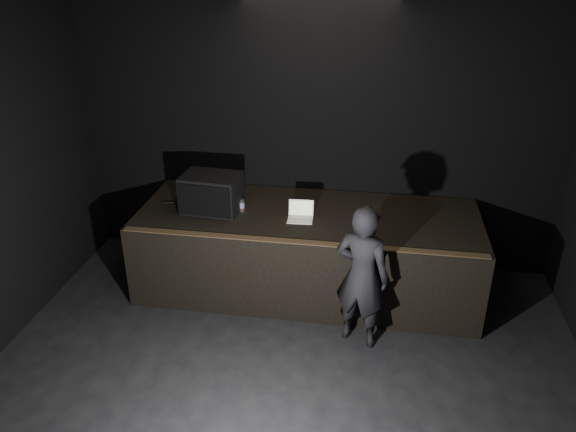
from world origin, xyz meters
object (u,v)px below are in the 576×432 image
(beer_can, at_px, (242,205))
(stage_monitor, at_px, (212,193))
(stage_riser, at_px, (307,251))
(laptop, at_px, (301,214))
(person, at_px, (362,276))

(beer_can, bearing_deg, stage_monitor, -174.91)
(stage_riser, bearing_deg, stage_monitor, -175.87)
(laptop, distance_m, beer_can, 0.72)
(stage_riser, bearing_deg, laptop, -116.33)
(stage_monitor, xyz_separation_m, person, (1.82, -0.87, -0.43))
(stage_riser, xyz_separation_m, stage_monitor, (-1.13, -0.08, 0.72))
(beer_can, bearing_deg, stage_riser, 3.70)
(stage_riser, relative_size, beer_can, 26.53)
(laptop, xyz_separation_m, beer_can, (-0.71, 0.09, 0.02))
(stage_monitor, relative_size, laptop, 2.36)
(beer_can, bearing_deg, laptop, -6.92)
(beer_can, bearing_deg, person, -31.57)
(stage_riser, distance_m, stage_monitor, 1.34)
(stage_riser, height_order, stage_monitor, stage_monitor)
(stage_monitor, bearing_deg, beer_can, 9.91)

